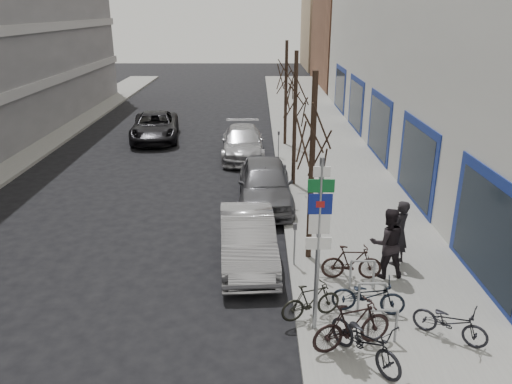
{
  "coord_description": "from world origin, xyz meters",
  "views": [
    {
      "loc": [
        1.08,
        -9.6,
        7.0
      ],
      "look_at": [
        1.06,
        3.94,
        2.0
      ],
      "focal_mm": 35.0,
      "sensor_mm": 36.0,
      "label": 1
    }
  ],
  "objects_px": {
    "bike_rack": "(372,294)",
    "bike_far_inner": "(352,262)",
    "tree_mid": "(296,88)",
    "pedestrian_far": "(387,242)",
    "highway_sign_pole": "(319,236)",
    "bike_far_curb": "(451,319)",
    "meter_back": "(279,141)",
    "parked_car_front": "(248,239)",
    "bike_mid_curb": "(369,293)",
    "parked_car_mid": "(265,183)",
    "meter_front": "(295,240)",
    "tree_near": "(313,124)",
    "bike_near_right": "(352,325)",
    "bike_mid_inner": "(311,301)",
    "parked_car_back": "(243,142)",
    "tree_far": "(286,69)",
    "pedestrian_near": "(399,233)",
    "meter_mid": "(284,177)",
    "lane_car": "(155,126)",
    "bike_near_left": "(366,337)"
  },
  "relations": [
    {
      "from": "bike_rack",
      "to": "bike_far_inner",
      "type": "xyz_separation_m",
      "value": [
        -0.18,
        1.62,
        -0.01
      ]
    },
    {
      "from": "tree_mid",
      "to": "pedestrian_far",
      "type": "bearing_deg",
      "value": -75.46
    },
    {
      "from": "highway_sign_pole",
      "to": "bike_rack",
      "type": "xyz_separation_m",
      "value": [
        1.4,
        0.61,
        -1.8
      ]
    },
    {
      "from": "pedestrian_far",
      "to": "bike_far_curb",
      "type": "bearing_deg",
      "value": 99.94
    },
    {
      "from": "meter_back",
      "to": "parked_car_front",
      "type": "height_order",
      "value": "parked_car_front"
    },
    {
      "from": "bike_mid_curb",
      "to": "meter_back",
      "type": "bearing_deg",
      "value": 17.05
    },
    {
      "from": "bike_far_inner",
      "to": "parked_car_mid",
      "type": "height_order",
      "value": "parked_car_mid"
    },
    {
      "from": "tree_mid",
      "to": "meter_front",
      "type": "distance_m",
      "value": 7.7
    },
    {
      "from": "tree_near",
      "to": "pedestrian_far",
      "type": "height_order",
      "value": "tree_near"
    },
    {
      "from": "parked_car_front",
      "to": "bike_rack",
      "type": "bearing_deg",
      "value": -47.97
    },
    {
      "from": "tree_near",
      "to": "bike_near_right",
      "type": "xyz_separation_m",
      "value": [
        0.51,
        -4.2,
        -3.39
      ]
    },
    {
      "from": "bike_mid_inner",
      "to": "parked_car_back",
      "type": "xyz_separation_m",
      "value": [
        -1.96,
        14.11,
        0.13
      ]
    },
    {
      "from": "tree_near",
      "to": "tree_far",
      "type": "xyz_separation_m",
      "value": [
        0.0,
        13.0,
        0.0
      ]
    },
    {
      "from": "bike_rack",
      "to": "meter_back",
      "type": "xyz_separation_m",
      "value": [
        -1.65,
        13.4,
        0.26
      ]
    },
    {
      "from": "tree_far",
      "to": "bike_mid_inner",
      "type": "distance_m",
      "value": 16.47
    },
    {
      "from": "highway_sign_pole",
      "to": "tree_far",
      "type": "relative_size",
      "value": 0.76
    },
    {
      "from": "bike_mid_inner",
      "to": "pedestrian_near",
      "type": "bearing_deg",
      "value": -65.63
    },
    {
      "from": "meter_front",
      "to": "tree_far",
      "type": "bearing_deg",
      "value": 88.09
    },
    {
      "from": "bike_near_right",
      "to": "bike_mid_inner",
      "type": "xyz_separation_m",
      "value": [
        -0.76,
        1.1,
        -0.1
      ]
    },
    {
      "from": "meter_mid",
      "to": "pedestrian_far",
      "type": "xyz_separation_m",
      "value": [
        2.42,
        -6.1,
        0.22
      ]
    },
    {
      "from": "parked_car_front",
      "to": "pedestrian_near",
      "type": "height_order",
      "value": "pedestrian_near"
    },
    {
      "from": "bike_mid_curb",
      "to": "bike_mid_inner",
      "type": "xyz_separation_m",
      "value": [
        -1.38,
        -0.24,
        -0.07
      ]
    },
    {
      "from": "meter_back",
      "to": "highway_sign_pole",
      "type": "bearing_deg",
      "value": -88.98
    },
    {
      "from": "bike_rack",
      "to": "bike_mid_curb",
      "type": "bearing_deg",
      "value": 149.01
    },
    {
      "from": "meter_mid",
      "to": "bike_far_inner",
      "type": "distance_m",
      "value": 6.46
    },
    {
      "from": "tree_mid",
      "to": "bike_mid_curb",
      "type": "distance_m",
      "value": 10.03
    },
    {
      "from": "meter_front",
      "to": "pedestrian_near",
      "type": "xyz_separation_m",
      "value": [
        2.92,
        0.1,
        0.18
      ]
    },
    {
      "from": "parked_car_back",
      "to": "bike_rack",
      "type": "bearing_deg",
      "value": -78.08
    },
    {
      "from": "tree_mid",
      "to": "parked_car_front",
      "type": "bearing_deg",
      "value": -105.2
    },
    {
      "from": "bike_near_right",
      "to": "pedestrian_near",
      "type": "height_order",
      "value": "pedestrian_near"
    },
    {
      "from": "tree_near",
      "to": "bike_far_curb",
      "type": "height_order",
      "value": "tree_near"
    },
    {
      "from": "tree_near",
      "to": "meter_mid",
      "type": "relative_size",
      "value": 4.33
    },
    {
      "from": "tree_near",
      "to": "lane_car",
      "type": "distance_m",
      "value": 16.57
    },
    {
      "from": "bike_far_inner",
      "to": "parked_car_back",
      "type": "distance_m",
      "value": 12.72
    },
    {
      "from": "lane_car",
      "to": "pedestrian_far",
      "type": "distance_m",
      "value": 18.14
    },
    {
      "from": "tree_mid",
      "to": "tree_far",
      "type": "distance_m",
      "value": 6.5
    },
    {
      "from": "meter_mid",
      "to": "meter_back",
      "type": "xyz_separation_m",
      "value": [
        0.0,
        5.5,
        0.0
      ]
    },
    {
      "from": "tree_mid",
      "to": "bike_far_inner",
      "type": "xyz_separation_m",
      "value": [
        1.02,
        -7.78,
        -3.46
      ]
    },
    {
      "from": "meter_back",
      "to": "tree_mid",
      "type": "bearing_deg",
      "value": -83.58
    },
    {
      "from": "parked_car_front",
      "to": "parked_car_mid",
      "type": "height_order",
      "value": "parked_car_mid"
    },
    {
      "from": "tree_far",
      "to": "meter_mid",
      "type": "height_order",
      "value": "tree_far"
    },
    {
      "from": "tree_mid",
      "to": "parked_car_mid",
      "type": "xyz_separation_m",
      "value": [
        -1.2,
        -1.98,
        -3.26
      ]
    },
    {
      "from": "parked_car_front",
      "to": "pedestrian_far",
      "type": "relative_size",
      "value": 2.23
    },
    {
      "from": "tree_near",
      "to": "bike_far_inner",
      "type": "height_order",
      "value": "tree_near"
    },
    {
      "from": "bike_near_left",
      "to": "bike_mid_inner",
      "type": "relative_size",
      "value": 1.27
    },
    {
      "from": "tree_far",
      "to": "pedestrian_far",
      "type": "height_order",
      "value": "tree_far"
    },
    {
      "from": "bike_mid_inner",
      "to": "bike_far_curb",
      "type": "xyz_separation_m",
      "value": [
        2.96,
        -0.78,
        0.03
      ]
    },
    {
      "from": "lane_car",
      "to": "bike_mid_curb",
      "type": "bearing_deg",
      "value": -71.47
    },
    {
      "from": "bike_rack",
      "to": "tree_mid",
      "type": "bearing_deg",
      "value": 97.28
    },
    {
      "from": "meter_mid",
      "to": "tree_far",
      "type": "bearing_deg",
      "value": 86.78
    }
  ]
}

